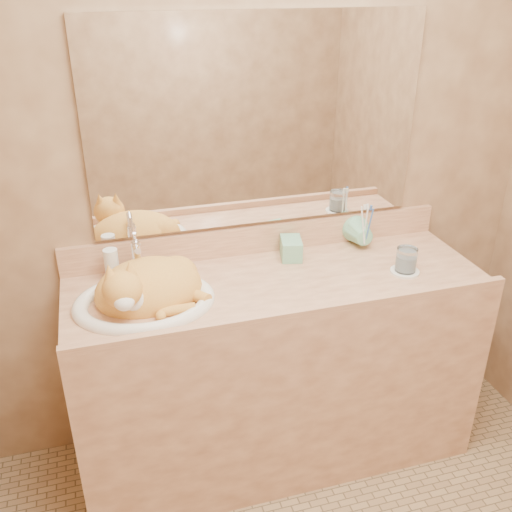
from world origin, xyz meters
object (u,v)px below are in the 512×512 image
object	(u,v)px
soap_dispenser	(293,244)
toothbrush_cup	(365,239)
sink_basin	(143,285)
water_glass	(406,260)
cat	(146,286)
vanity_counter	(277,370)

from	to	relation	value
soap_dispenser	toothbrush_cup	distance (m)	0.33
sink_basin	water_glass	bearing A→B (deg)	6.98
cat	toothbrush_cup	world-z (taller)	cat
vanity_counter	cat	xyz separation A→B (m)	(-0.50, -0.00, 0.49)
sink_basin	cat	size ratio (longest dim) A/B	1.25
cat	soap_dispenser	xyz separation A→B (m)	(0.59, 0.12, 0.03)
sink_basin	toothbrush_cup	bearing A→B (deg)	20.06
vanity_counter	sink_basin	size ratio (longest dim) A/B	3.26
cat	water_glass	bearing A→B (deg)	-11.80
sink_basin	vanity_counter	bearing A→B (deg)	12.38
sink_basin	water_glass	xyz separation A→B (m)	(1.00, -0.06, -0.02)
soap_dispenser	toothbrush_cup	world-z (taller)	soap_dispenser
soap_dispenser	cat	bearing A→B (deg)	-155.46
cat	water_glass	xyz separation A→B (m)	(0.99, -0.07, -0.00)
cat	water_glass	distance (m)	0.99
sink_basin	soap_dispenser	bearing A→B (deg)	22.75
water_glass	soap_dispenser	bearing A→B (deg)	154.36
cat	toothbrush_cup	bearing A→B (deg)	1.41
vanity_counter	toothbrush_cup	world-z (taller)	toothbrush_cup
toothbrush_cup	water_glass	bearing A→B (deg)	-72.82
water_glass	vanity_counter	bearing A→B (deg)	171.36
water_glass	cat	bearing A→B (deg)	175.94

